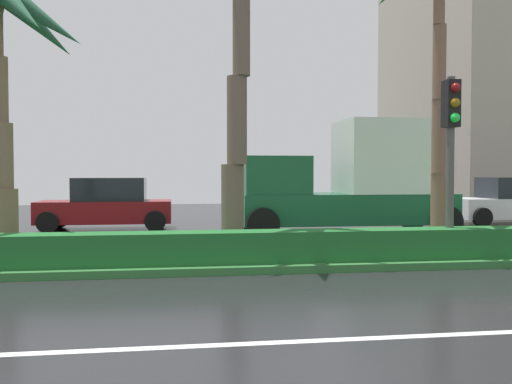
% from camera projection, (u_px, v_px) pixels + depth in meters
% --- Properties ---
extents(ground_plane, '(90.00, 42.00, 0.10)m').
position_uv_depth(ground_plane, '(144.00, 256.00, 12.72)').
color(ground_plane, black).
extents(near_lane_divider_stripe, '(81.00, 0.14, 0.01)m').
position_uv_depth(near_lane_divider_stripe, '(106.00, 350.00, 5.79)').
color(near_lane_divider_stripe, white).
rests_on(near_lane_divider_stripe, ground_plane).
extents(median_strip, '(85.50, 4.00, 0.15)m').
position_uv_depth(median_strip, '(141.00, 257.00, 11.72)').
color(median_strip, '#2D6B33').
rests_on(median_strip, ground_plane).
extents(median_hedge, '(76.50, 0.70, 0.60)m').
position_uv_depth(median_hedge, '(137.00, 249.00, 10.32)').
color(median_hedge, '#1E6028').
rests_on(median_hedge, median_strip).
extents(traffic_signal_median_right, '(0.28, 0.43, 3.68)m').
position_uv_depth(traffic_signal_median_right, '(451.00, 133.00, 11.24)').
color(traffic_signal_median_right, '#4C4C47').
rests_on(traffic_signal_median_right, median_strip).
extents(car_in_traffic_second, '(4.30, 2.02, 1.72)m').
position_uv_depth(car_in_traffic_second, '(107.00, 205.00, 18.26)').
color(car_in_traffic_second, maroon).
rests_on(car_in_traffic_second, ground_plane).
extents(box_truck_lead, '(6.40, 2.64, 3.46)m').
position_uv_depth(box_truck_lead, '(347.00, 184.00, 16.73)').
color(box_truck_lead, '#195133').
rests_on(box_truck_lead, ground_plane).
extents(car_in_traffic_third, '(4.30, 2.02, 1.72)m').
position_uv_depth(car_in_traffic_third, '(512.00, 202.00, 20.25)').
color(car_in_traffic_third, white).
rests_on(car_in_traffic_third, ground_plane).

